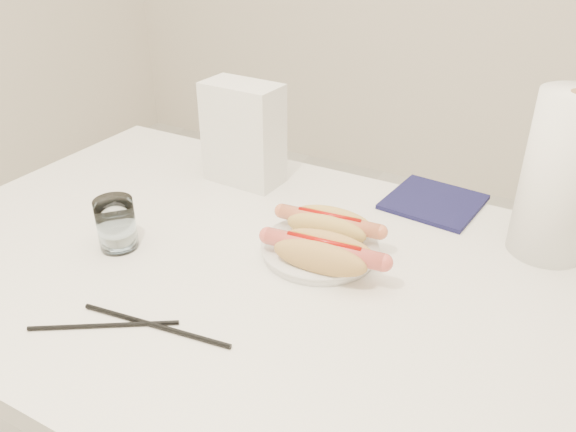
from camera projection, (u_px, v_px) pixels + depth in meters
The scene contains 10 objects.
table at pixel (246, 288), 0.98m from camera, with size 1.20×0.80×0.75m.
plate at pixel (319, 250), 0.96m from camera, with size 0.19×0.19×0.02m, color white.
hotdog_left at pixel (329, 225), 0.98m from camera, with size 0.18×0.08×0.05m.
hotdog_right at pixel (323, 253), 0.90m from camera, with size 0.20×0.09×0.05m.
water_glass at pixel (116, 224), 0.97m from camera, with size 0.07×0.07×0.09m, color silver.
chopstick_near at pixel (104, 325), 0.80m from camera, with size 0.01×0.01×0.21m, color black.
chopstick_far at pixel (155, 325), 0.80m from camera, with size 0.01×0.01×0.24m, color black.
napkin_box at pixel (243, 134), 1.17m from camera, with size 0.16×0.09×0.21m, color silver.
navy_napkin at pixel (434, 202), 1.12m from camera, with size 0.17×0.17×0.01m, color #13123B.
paper_towel_roll at pixel (562, 177), 0.91m from camera, with size 0.12×0.12×0.28m, color white.
Camera 1 is at (0.45, -0.66, 1.28)m, focal length 35.43 mm.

